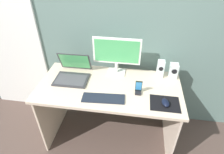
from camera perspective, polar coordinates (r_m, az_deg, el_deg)
ground_plane at (r=2.34m, az=-0.70°, el=-17.14°), size 8.00×8.00×0.00m
wall_back at (r=1.93m, az=1.12°, el=17.15°), size 6.00×0.04×2.50m
door_left at (r=2.47m, az=-29.62°, el=10.85°), size 0.82×0.02×2.02m
desk at (r=1.90m, az=-0.83°, el=-6.44°), size 1.36×0.66×0.75m
monitor at (r=1.86m, az=1.42°, el=6.97°), size 0.47×0.14×0.39m
speaker_right at (r=1.97m, az=18.11°, el=1.80°), size 0.08×0.09×0.15m
speaker_near_monitor at (r=1.94m, az=14.46°, el=2.45°), size 0.07×0.08×0.18m
laptop at (r=1.93m, az=-11.83°, el=1.09°), size 0.33×0.33×0.23m
keyboard_external at (r=1.66m, az=-2.62°, el=-6.44°), size 0.38×0.15×0.01m
mousepad at (r=1.68m, az=15.67°, el=-7.70°), size 0.25×0.20×0.00m
mouse at (r=1.66m, az=15.90°, el=-7.47°), size 0.08×0.11×0.04m
phone_in_dock at (r=1.70m, az=7.99°, el=-3.61°), size 0.06×0.05×0.14m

